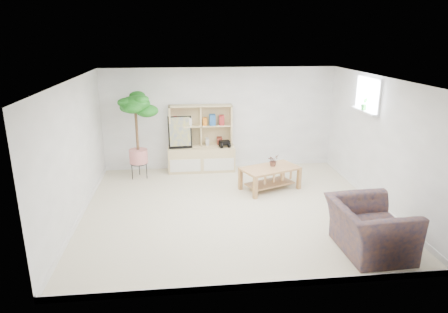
{
  "coord_description": "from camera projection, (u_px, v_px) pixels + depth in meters",
  "views": [
    {
      "loc": [
        -0.92,
        -6.81,
        3.13
      ],
      "look_at": [
        -0.12,
        0.4,
        0.9
      ],
      "focal_mm": 32.0,
      "sensor_mm": 36.0,
      "label": 1
    }
  ],
  "objects": [
    {
      "name": "floor",
      "position": [
        233.0,
        208.0,
        7.49
      ],
      "size": [
        5.5,
        5.0,
        0.01
      ],
      "primitive_type": "cube",
      "color": "beige",
      "rests_on": "ground"
    },
    {
      "name": "window",
      "position": [
        368.0,
        95.0,
        7.76
      ],
      "size": [
        0.1,
        0.98,
        0.68
      ],
      "primitive_type": null,
      "color": "white",
      "rests_on": "walls"
    },
    {
      "name": "floor_tree",
      "position": [
        137.0,
        136.0,
        8.8
      ],
      "size": [
        0.94,
        0.94,
        1.94
      ],
      "primitive_type": null,
      "rotation": [
        0.0,
        0.0,
        -0.42
      ],
      "color": "#135613",
      "rests_on": "floor"
    },
    {
      "name": "window_sill",
      "position": [
        364.0,
        111.0,
        7.85
      ],
      "size": [
        0.14,
        1.0,
        0.04
      ],
      "primitive_type": "cube",
      "color": "white",
      "rests_on": "walls"
    },
    {
      "name": "walls",
      "position": [
        233.0,
        147.0,
        7.14
      ],
      "size": [
        5.51,
        5.01,
        2.4
      ],
      "color": "silver",
      "rests_on": "floor"
    },
    {
      "name": "storage_unit",
      "position": [
        201.0,
        139.0,
        9.34
      ],
      "size": [
        1.56,
        0.53,
        1.56
      ],
      "primitive_type": null,
      "color": "beige",
      "rests_on": "floor"
    },
    {
      "name": "toy_truck",
      "position": [
        224.0,
        143.0,
        9.35
      ],
      "size": [
        0.37,
        0.29,
        0.18
      ],
      "primitive_type": null,
      "rotation": [
        0.0,
        0.0,
        0.17
      ],
      "color": "black",
      "rests_on": "storage_unit"
    },
    {
      "name": "armchair",
      "position": [
        370.0,
        225.0,
        5.89
      ],
      "size": [
        1.07,
        1.22,
        0.87
      ],
      "primitive_type": "imported",
      "rotation": [
        0.0,
        0.0,
        1.61
      ],
      "color": "#1C2648",
      "rests_on": "floor"
    },
    {
      "name": "table_plant",
      "position": [
        273.0,
        160.0,
        8.34
      ],
      "size": [
        0.29,
        0.29,
        0.25
      ],
      "primitive_type": "imported",
      "rotation": [
        0.0,
        0.0,
        0.68
      ],
      "color": "#1F521F",
      "rests_on": "coffee_table"
    },
    {
      "name": "sill_plant",
      "position": [
        364.0,
        104.0,
        7.81
      ],
      "size": [
        0.17,
        0.16,
        0.25
      ],
      "primitive_type": "imported",
      "rotation": [
        0.0,
        0.0,
        -0.43
      ],
      "color": "#135613",
      "rests_on": "window_sill"
    },
    {
      "name": "poster",
      "position": [
        180.0,
        132.0,
        9.19
      ],
      "size": [
        0.55,
        0.17,
        0.75
      ],
      "primitive_type": null,
      "rotation": [
        0.0,
        0.0,
        0.08
      ],
      "color": "yellow",
      "rests_on": "storage_unit"
    },
    {
      "name": "coffee_table",
      "position": [
        270.0,
        178.0,
        8.35
      ],
      "size": [
        1.33,
        1.04,
        0.48
      ],
      "primitive_type": null,
      "rotation": [
        0.0,
        0.0,
        0.4
      ],
      "color": "#AE7A3B",
      "rests_on": "floor"
    },
    {
      "name": "ceiling",
      "position": [
        234.0,
        79.0,
        6.78
      ],
      "size": [
        5.5,
        5.0,
        0.01
      ],
      "primitive_type": "cube",
      "color": "silver",
      "rests_on": "walls"
    },
    {
      "name": "baseboard",
      "position": [
        233.0,
        206.0,
        7.48
      ],
      "size": [
        5.5,
        5.0,
        0.1
      ],
      "primitive_type": null,
      "color": "white",
      "rests_on": "floor"
    }
  ]
}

